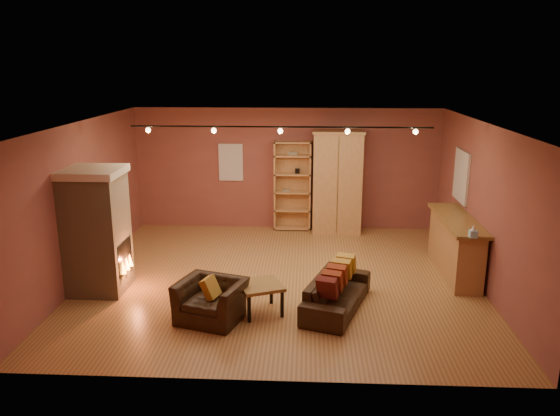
# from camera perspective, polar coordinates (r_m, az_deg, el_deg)

# --- Properties ---
(floor) EXTENTS (7.00, 7.00, 0.00)m
(floor) POSITION_cam_1_polar(r_m,az_deg,el_deg) (9.93, -0.03, -7.45)
(floor) COLOR olive
(floor) RESTS_ON ground
(ceiling) EXTENTS (7.00, 7.00, 0.00)m
(ceiling) POSITION_cam_1_polar(r_m,az_deg,el_deg) (9.23, -0.03, 8.83)
(ceiling) COLOR brown
(ceiling) RESTS_ON back_wall
(back_wall) EXTENTS (7.00, 0.02, 2.80)m
(back_wall) POSITION_cam_1_polar(r_m,az_deg,el_deg) (12.65, 0.72, 4.09)
(back_wall) COLOR brown
(back_wall) RESTS_ON floor
(left_wall) EXTENTS (0.02, 6.50, 2.80)m
(left_wall) POSITION_cam_1_polar(r_m,az_deg,el_deg) (10.27, -19.93, 0.62)
(left_wall) COLOR brown
(left_wall) RESTS_ON floor
(right_wall) EXTENTS (0.02, 6.50, 2.80)m
(right_wall) POSITION_cam_1_polar(r_m,az_deg,el_deg) (9.95, 20.55, 0.11)
(right_wall) COLOR brown
(right_wall) RESTS_ON floor
(fireplace) EXTENTS (1.01, 0.98, 2.12)m
(fireplace) POSITION_cam_1_polar(r_m,az_deg,el_deg) (9.65, -18.58, -2.25)
(fireplace) COLOR tan
(fireplace) RESTS_ON floor
(back_window) EXTENTS (0.56, 0.04, 0.86)m
(back_window) POSITION_cam_1_polar(r_m,az_deg,el_deg) (12.72, -5.16, 4.78)
(back_window) COLOR silver
(back_window) RESTS_ON back_wall
(bookcase) EXTENTS (0.85, 0.33, 2.07)m
(bookcase) POSITION_cam_1_polar(r_m,az_deg,el_deg) (12.61, 1.31, 2.44)
(bookcase) COLOR tan
(bookcase) RESTS_ON floor
(armoire) EXTENTS (1.15, 0.65, 2.34)m
(armoire) POSITION_cam_1_polar(r_m,az_deg,el_deg) (12.42, 5.99, 2.73)
(armoire) COLOR tan
(armoire) RESTS_ON floor
(bar_counter) EXTENTS (0.60, 2.22, 1.06)m
(bar_counter) POSITION_cam_1_polar(r_m,az_deg,el_deg) (10.52, 17.82, -3.75)
(bar_counter) COLOR tan
(bar_counter) RESTS_ON floor
(tissue_box) EXTENTS (0.11, 0.11, 0.21)m
(tissue_box) POSITION_cam_1_polar(r_m,az_deg,el_deg) (9.30, 19.54, -2.39)
(tissue_box) COLOR #8CC8E0
(tissue_box) RESTS_ON bar_counter
(right_window) EXTENTS (0.05, 0.90, 1.00)m
(right_window) POSITION_cam_1_polar(r_m,az_deg,el_deg) (11.19, 18.42, 3.19)
(right_window) COLOR silver
(right_window) RESTS_ON right_wall
(loveseat) EXTENTS (1.06, 1.85, 0.75)m
(loveseat) POSITION_cam_1_polar(r_m,az_deg,el_deg) (8.73, 5.96, -8.18)
(loveseat) COLOR black
(loveseat) RESTS_ON floor
(armchair) EXTENTS (1.09, 0.88, 0.83)m
(armchair) POSITION_cam_1_polar(r_m,az_deg,el_deg) (8.37, -7.25, -8.90)
(armchair) COLOR black
(armchair) RESTS_ON floor
(coffee_table) EXTENTS (0.82, 0.82, 0.48)m
(coffee_table) POSITION_cam_1_polar(r_m,az_deg,el_deg) (8.54, -2.05, -8.36)
(coffee_table) COLOR olive
(coffee_table) RESTS_ON floor
(track_rail) EXTENTS (5.20, 0.09, 0.13)m
(track_rail) POSITION_cam_1_polar(r_m,az_deg,el_deg) (9.44, 0.03, 8.29)
(track_rail) COLOR black
(track_rail) RESTS_ON ceiling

